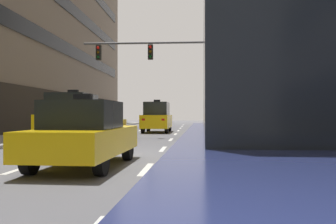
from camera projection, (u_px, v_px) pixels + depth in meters
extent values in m
plane|color=slate|center=(112.00, 155.00, 11.79)|extent=(120.00, 120.00, 0.00)
cube|color=gray|center=(311.00, 154.00, 11.36)|extent=(3.60, 80.00, 0.14)
cube|color=silver|center=(24.00, 168.00, 8.90)|extent=(0.16, 2.00, 0.01)
cube|color=silver|center=(84.00, 148.00, 13.89)|extent=(0.16, 2.00, 0.01)
cube|color=silver|center=(113.00, 139.00, 18.87)|extent=(0.16, 2.00, 0.01)
cube|color=silver|center=(130.00, 134.00, 23.86)|extent=(0.16, 2.00, 0.01)
cube|color=silver|center=(140.00, 130.00, 28.85)|extent=(0.16, 2.00, 0.01)
cube|color=silver|center=(148.00, 128.00, 33.84)|extent=(0.16, 2.00, 0.01)
cube|color=silver|center=(154.00, 126.00, 38.83)|extent=(0.16, 2.00, 0.01)
cube|color=silver|center=(158.00, 125.00, 43.82)|extent=(0.16, 2.00, 0.01)
cube|color=silver|center=(146.00, 169.00, 8.69)|extent=(0.16, 2.00, 0.01)
cube|color=silver|center=(163.00, 149.00, 13.68)|extent=(0.16, 2.00, 0.01)
cube|color=silver|center=(171.00, 140.00, 18.67)|extent=(0.16, 2.00, 0.01)
cube|color=silver|center=(175.00, 134.00, 23.66)|extent=(0.16, 2.00, 0.01)
cube|color=silver|center=(178.00, 131.00, 28.65)|extent=(0.16, 2.00, 0.01)
cube|color=silver|center=(180.00, 128.00, 33.64)|extent=(0.16, 2.00, 0.01)
cube|color=silver|center=(182.00, 126.00, 38.63)|extent=(0.16, 2.00, 0.01)
cube|color=silver|center=(183.00, 125.00, 43.62)|extent=(0.16, 2.00, 0.01)
cylinder|color=black|center=(65.00, 133.00, 18.22)|extent=(0.24, 0.70, 0.70)
cylinder|color=black|center=(99.00, 133.00, 18.13)|extent=(0.24, 0.70, 0.70)
cylinder|color=black|center=(43.00, 137.00, 15.37)|extent=(0.24, 0.70, 0.70)
cylinder|color=black|center=(82.00, 137.00, 15.29)|extent=(0.24, 0.70, 0.70)
cube|color=yellow|center=(73.00, 125.00, 16.75)|extent=(2.01, 4.67, 0.95)
cube|color=black|center=(73.00, 104.00, 16.76)|extent=(1.73, 2.77, 0.95)
cube|color=white|center=(74.00, 120.00, 19.07)|extent=(0.21, 0.09, 0.15)
cube|color=red|center=(39.00, 122.00, 14.51)|extent=(0.21, 0.09, 0.15)
cube|color=white|center=(100.00, 120.00, 19.00)|extent=(0.21, 0.09, 0.15)
cube|color=red|center=(72.00, 122.00, 14.44)|extent=(0.21, 0.09, 0.15)
cube|color=black|center=(73.00, 92.00, 16.76)|extent=(0.47, 0.22, 0.19)
cylinder|color=black|center=(148.00, 127.00, 27.51)|extent=(0.23, 0.67, 0.67)
cylinder|color=black|center=(170.00, 127.00, 27.38)|extent=(0.23, 0.67, 0.67)
cylinder|color=black|center=(143.00, 128.00, 24.78)|extent=(0.23, 0.67, 0.67)
cylinder|color=black|center=(167.00, 128.00, 24.65)|extent=(0.23, 0.67, 0.67)
cube|color=yellow|center=(157.00, 121.00, 26.08)|extent=(1.93, 4.48, 0.91)
cube|color=black|center=(157.00, 109.00, 26.09)|extent=(1.66, 2.66, 0.91)
cube|color=white|center=(152.00, 119.00, 28.32)|extent=(0.20, 0.08, 0.14)
cube|color=red|center=(143.00, 120.00, 23.96)|extent=(0.20, 0.08, 0.14)
cube|color=white|center=(169.00, 119.00, 28.21)|extent=(0.20, 0.08, 0.14)
cube|color=red|center=(163.00, 120.00, 23.85)|extent=(0.20, 0.08, 0.14)
cube|color=black|center=(157.00, 101.00, 26.09)|extent=(0.45, 0.21, 0.18)
cylinder|color=black|center=(74.00, 148.00, 10.59)|extent=(0.24, 0.66, 0.66)
cylinder|color=black|center=(128.00, 149.00, 10.43)|extent=(0.24, 0.66, 0.66)
cylinder|color=black|center=(30.00, 160.00, 7.91)|extent=(0.24, 0.66, 0.66)
cylinder|color=black|center=(101.00, 161.00, 7.75)|extent=(0.24, 0.66, 0.66)
cube|color=yellow|center=(85.00, 141.00, 9.17)|extent=(1.98, 4.44, 0.64)
cube|color=black|center=(83.00, 115.00, 8.98)|extent=(1.66, 1.94, 0.68)
cube|color=white|center=(88.00, 132.00, 11.38)|extent=(0.20, 0.09, 0.14)
cube|color=red|center=(18.00, 143.00, 7.10)|extent=(0.20, 0.09, 0.14)
cube|color=white|center=(128.00, 132.00, 11.25)|extent=(0.20, 0.09, 0.14)
cube|color=red|center=(81.00, 143.00, 6.97)|extent=(0.20, 0.09, 0.14)
cube|color=black|center=(83.00, 97.00, 8.98)|extent=(0.44, 0.21, 0.18)
cylinder|color=black|center=(100.00, 129.00, 24.66)|extent=(0.22, 0.65, 0.65)
cylinder|color=black|center=(123.00, 129.00, 24.55)|extent=(0.22, 0.65, 0.65)
cylinder|color=black|center=(88.00, 130.00, 22.02)|extent=(0.22, 0.65, 0.65)
cylinder|color=black|center=(114.00, 130.00, 21.91)|extent=(0.22, 0.65, 0.65)
cube|color=yellow|center=(106.00, 125.00, 23.29)|extent=(1.82, 4.32, 0.63)
cube|color=black|center=(106.00, 115.00, 23.10)|extent=(1.58, 1.87, 0.67)
cube|color=white|center=(105.00, 122.00, 25.44)|extent=(0.20, 0.08, 0.14)
cube|color=red|center=(87.00, 124.00, 21.23)|extent=(0.20, 0.08, 0.14)
cube|color=white|center=(123.00, 122.00, 25.35)|extent=(0.20, 0.08, 0.14)
cube|color=red|center=(108.00, 124.00, 21.13)|extent=(0.20, 0.08, 0.14)
cube|color=black|center=(106.00, 108.00, 23.10)|extent=(0.43, 0.20, 0.18)
cylinder|color=black|center=(203.00, 210.00, 3.78)|extent=(0.23, 0.66, 0.65)
cube|color=navy|center=(325.00, 199.00, 2.38)|extent=(1.93, 4.38, 0.89)
cube|color=black|center=(324.00, 64.00, 2.38)|extent=(1.64, 2.60, 0.89)
cube|color=white|center=(215.00, 146.00, 4.56)|extent=(0.20, 0.08, 0.14)
cube|color=white|center=(320.00, 147.00, 4.44)|extent=(0.20, 0.08, 0.14)
cylinder|color=#4C4C51|center=(234.00, 84.00, 20.20)|extent=(0.18, 0.18, 5.64)
cylinder|color=#4C4C51|center=(158.00, 43.00, 20.50)|extent=(8.51, 0.12, 0.12)
cube|color=black|center=(150.00, 52.00, 20.53)|extent=(0.28, 0.24, 0.84)
sphere|color=red|center=(150.00, 47.00, 20.39)|extent=(0.17, 0.17, 0.17)
sphere|color=#523505|center=(150.00, 52.00, 20.39)|extent=(0.17, 0.17, 0.17)
sphere|color=#073E10|center=(150.00, 56.00, 20.39)|extent=(0.17, 0.17, 0.17)
cube|color=black|center=(99.00, 53.00, 20.73)|extent=(0.28, 0.24, 0.84)
sphere|color=red|center=(98.00, 48.00, 20.59)|extent=(0.17, 0.17, 0.17)
sphere|color=#523505|center=(98.00, 52.00, 20.59)|extent=(0.17, 0.17, 0.17)
sphere|color=#073E10|center=(98.00, 57.00, 20.59)|extent=(0.17, 0.17, 0.17)
cylinder|color=#4C3823|center=(231.00, 96.00, 32.04)|extent=(0.23, 0.23, 5.45)
cylinder|color=#42301E|center=(228.00, 69.00, 32.64)|extent=(1.22, 0.50, 1.27)
cylinder|color=#42301E|center=(235.00, 73.00, 31.42)|extent=(1.30, 0.70, 1.12)
cylinder|color=#42301E|center=(231.00, 74.00, 32.66)|extent=(1.29, 0.22, 1.66)
cylinder|color=#42301E|center=(229.00, 64.00, 31.30)|extent=(1.61, 0.52, 1.47)
cylinder|color=#4C3823|center=(228.00, 108.00, 34.54)|extent=(0.30, 0.30, 3.51)
cylinder|color=#42301E|center=(237.00, 87.00, 34.30)|extent=(0.47, 1.66, 1.32)
cylinder|color=#42301E|center=(229.00, 92.00, 35.28)|extent=(1.57, 0.41, 1.53)
cylinder|color=#42301E|center=(234.00, 91.00, 35.02)|extent=(1.11, 1.32, 1.06)
cylinder|color=#42301E|center=(233.00, 96.00, 34.42)|extent=(0.25, 1.02, 0.90)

